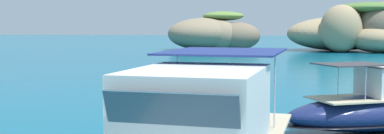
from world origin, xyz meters
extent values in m
ellipsoid|color=#9E8966|center=(15.28, 76.56, 2.75)|extent=(21.80, 20.56, 5.50)
ellipsoid|color=#9E8966|center=(15.01, 70.31, 3.62)|extent=(7.75, 7.14, 7.23)
ellipsoid|color=#9E8966|center=(20.26, 70.95, 2.01)|extent=(11.08, 11.10, 4.02)
ellipsoid|color=#517538|center=(19.77, 73.59, 6.78)|extent=(10.28, 9.34, 1.88)
ellipsoid|color=#84755B|center=(-6.69, 74.70, 2.68)|extent=(15.91, 15.37, 5.36)
ellipsoid|color=#84755B|center=(-3.90, 74.14, 2.48)|extent=(8.47, 8.74, 4.96)
ellipsoid|color=#756651|center=(-1.14, 74.99, 2.32)|extent=(9.51, 8.29, 4.64)
ellipsoid|color=olive|center=(-3.59, 76.46, 5.69)|extent=(6.91, 6.28, 1.58)
cube|color=silver|center=(3.90, 1.65, 2.49)|extent=(2.57, 3.25, 1.52)
cube|color=#2D4756|center=(3.75, 0.12, 2.65)|extent=(2.14, 0.54, 0.80)
cube|color=navy|center=(4.15, 4.08, 3.44)|extent=(2.85, 3.49, 0.04)
cylinder|color=silver|center=(5.28, 3.97, 2.57)|extent=(0.03, 0.03, 1.73)
cylinder|color=silver|center=(3.02, 4.19, 2.57)|extent=(0.03, 0.03, 1.73)
ellipsoid|color=navy|center=(9.38, 12.68, 0.69)|extent=(8.38, 5.86, 1.39)
ellipsoid|color=black|center=(9.38, 12.68, 0.38)|extent=(8.55, 5.98, 0.17)
cube|color=#C6B793|center=(8.83, 12.41, 1.28)|extent=(4.94, 3.88, 0.06)
cube|color=#333338|center=(8.11, 12.04, 2.59)|extent=(3.04, 2.81, 0.04)
cylinder|color=silver|center=(7.72, 12.81, 1.93)|extent=(0.03, 0.03, 1.30)
cylinder|color=silver|center=(8.49, 11.28, 1.93)|extent=(0.03, 0.03, 1.30)
camera|label=1|loc=(5.29, -7.06, 4.02)|focal=46.05mm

